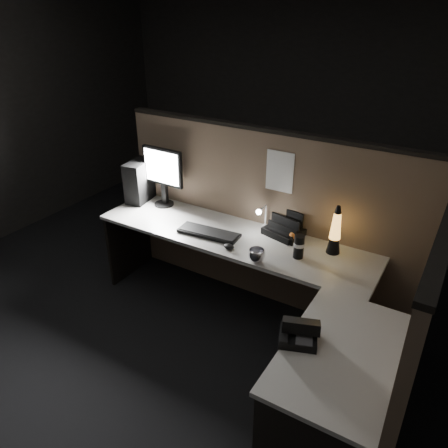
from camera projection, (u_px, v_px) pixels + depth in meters
The scene contains 17 objects.
floor at pixel (209, 358), 3.27m from camera, with size 6.00×6.00×0.00m, color black.
room_shell at pixel (204, 150), 2.52m from camera, with size 6.00×6.00×6.00m.
partition_back at pixel (268, 221), 3.63m from camera, with size 2.66×0.06×1.50m, color brown.
partition_right at pixel (420, 337), 2.39m from camera, with size 0.06×1.66×1.50m, color brown.
desk at pixel (248, 285), 3.11m from camera, with size 2.60×1.60×0.73m.
pc_tower at pixel (141, 180), 4.00m from camera, with size 0.16×0.35×0.37m, color black.
monitor at pixel (163, 171), 3.83m from camera, with size 0.41×0.18×0.53m.
keyboard at pixel (209, 233), 3.47m from camera, with size 0.50×0.17×0.02m, color black.
mouse at pixel (229, 247), 3.26m from camera, with size 0.09×0.07×0.04m, color black.
clip_lamp at pixel (262, 217), 3.45m from camera, with size 0.04×0.17×0.22m.
organizer at pixel (284, 229), 3.46m from camera, with size 0.32×0.30×0.21m.
lava_lamp at pixel (335, 234), 3.15m from camera, with size 0.10×0.10×0.38m.
travel_mug at pixel (299, 247), 3.13m from camera, with size 0.08×0.08×0.18m, color black.
steel_mug at pixel (257, 255), 3.10m from camera, with size 0.12×0.12×0.10m, color silver.
figurine at pixel (293, 236), 3.35m from camera, with size 0.06×0.06×0.06m, color orange.
pinned_paper at pixel (280, 172), 3.35m from camera, with size 0.23×0.00×0.32m, color white.
desk_phone at pixel (298, 333), 2.39m from camera, with size 0.25×0.25×0.12m.
Camera 1 is at (1.36, -2.03, 2.41)m, focal length 35.00 mm.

